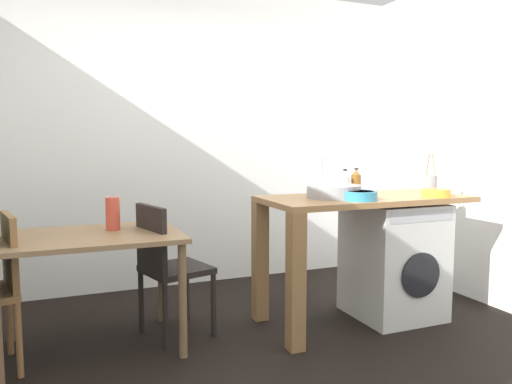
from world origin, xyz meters
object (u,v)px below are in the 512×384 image
at_px(washing_machine, 393,259).
at_px(vase, 113,214).
at_px(chair_opposite, 166,263).
at_px(bottle_tall_green, 345,183).
at_px(colander, 436,192).
at_px(bottle_squat_brown, 356,182).
at_px(dining_table, 90,250).
at_px(utensil_crock, 430,183).
at_px(mixing_bowl, 360,195).

bearing_deg(washing_machine, vase, 171.30).
height_order(chair_opposite, bottle_tall_green, bottle_tall_green).
height_order(washing_machine, colander, colander).
height_order(chair_opposite, vase, vase).
height_order(bottle_squat_brown, vase, bottle_squat_brown).
distance_m(dining_table, bottle_squat_brown, 1.97).
bearing_deg(vase, washing_machine, -8.70).
bearing_deg(chair_opposite, utensil_crock, 69.34).
bearing_deg(dining_table, washing_machine, -5.46).
distance_m(utensil_crock, vase, 2.38).
relative_size(washing_machine, utensil_crock, 2.87).
bearing_deg(utensil_crock, colander, -123.70).
bearing_deg(bottle_tall_green, mixing_bowl, -107.88).
relative_size(dining_table, washing_machine, 1.28).
bearing_deg(washing_machine, mixing_bowl, -155.79).
distance_m(colander, vase, 2.24).
bearing_deg(bottle_squat_brown, washing_machine, -43.84).
distance_m(bottle_squat_brown, mixing_bowl, 0.46).
relative_size(chair_opposite, washing_machine, 1.05).
xyz_separation_m(washing_machine, vase, (-1.99, 0.30, 0.42)).
bearing_deg(colander, mixing_bowl, 178.17).
bearing_deg(chair_opposite, washing_machine, 66.44).
bearing_deg(bottle_squat_brown, mixing_bowl, -120.00).
relative_size(mixing_bowl, utensil_crock, 0.76).
height_order(chair_opposite, colander, colander).
xyz_separation_m(dining_table, bottle_squat_brown, (1.93, -0.00, 0.36)).
height_order(mixing_bowl, vase, mixing_bowl).
bearing_deg(mixing_bowl, bottle_tall_green, 72.12).
height_order(bottle_tall_green, colander, bottle_tall_green).
bearing_deg(mixing_bowl, vase, 162.07).
bearing_deg(washing_machine, bottle_tall_green, 148.64).
height_order(bottle_tall_green, utensil_crock, utensil_crock).
relative_size(mixing_bowl, colander, 1.14).
relative_size(dining_table, colander, 5.50).
xyz_separation_m(utensil_crock, colander, (-0.18, -0.27, -0.04)).
bearing_deg(vase, dining_table, -146.31).
xyz_separation_m(dining_table, colander, (2.33, -0.42, 0.31)).
relative_size(chair_opposite, colander, 4.50).
distance_m(washing_machine, mixing_bowl, 0.71).
relative_size(dining_table, chair_opposite, 1.22).
distance_m(bottle_squat_brown, colander, 0.58).
distance_m(dining_table, bottle_tall_green, 1.86).
distance_m(washing_machine, colander, 0.59).
distance_m(dining_table, vase, 0.27).
xyz_separation_m(chair_opposite, mixing_bowl, (1.22, -0.43, 0.45)).
height_order(utensil_crock, vase, utensil_crock).
bearing_deg(mixing_bowl, dining_table, 166.70).
distance_m(washing_machine, utensil_crock, 0.67).
bearing_deg(utensil_crock, bottle_tall_green, 168.46).
bearing_deg(colander, bottle_squat_brown, 133.47).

